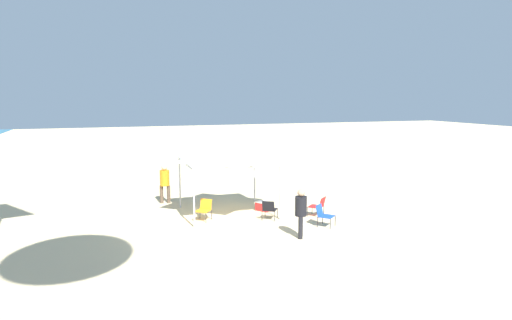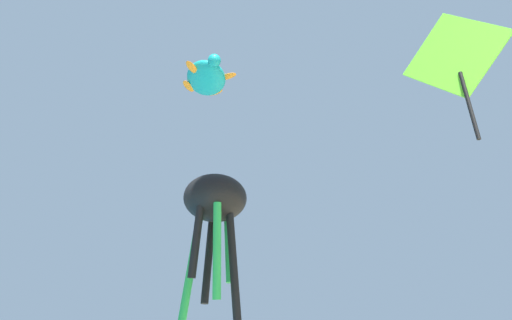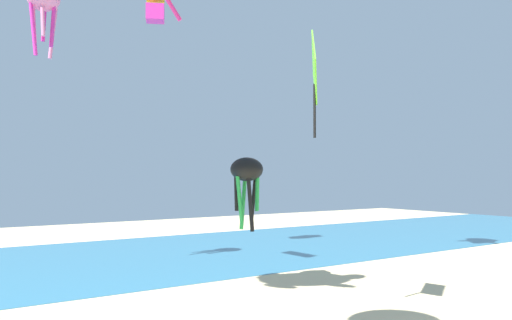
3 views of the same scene
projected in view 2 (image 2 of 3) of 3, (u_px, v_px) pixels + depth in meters
kite_octopus_black at (215, 205)px, 12.17m from camera, size 1.96×1.96×4.36m
kite_diamond_lime at (456, 58)px, 12.98m from camera, size 2.25×2.73×4.97m
kite_turtle_teal at (206, 78)px, 29.83m from camera, size 4.75×4.62×2.06m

